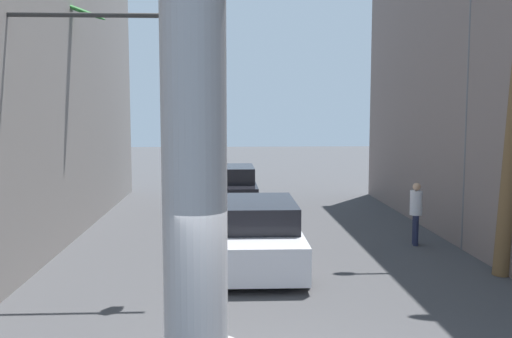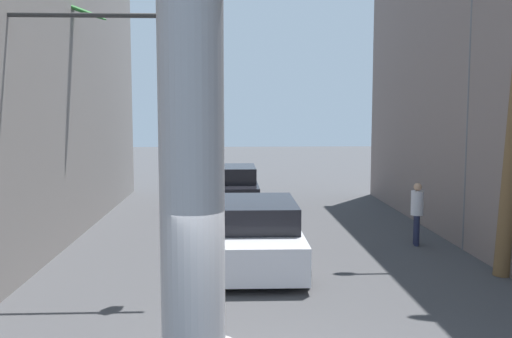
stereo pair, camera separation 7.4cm
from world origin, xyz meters
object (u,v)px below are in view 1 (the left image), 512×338
Objects in this scene: neon_sign_pole at (193,6)px; traffic_light_mast at (50,94)px; car_lead at (256,234)px; pedestrian_mid_right at (416,209)px; street_lamp at (457,78)px; palm_tree_mid_left at (56,93)px; car_far at (232,187)px.

neon_sign_pole is 6.04m from traffic_light_mast.
car_lead is 2.81× the size of pedestrian_mid_right.
neon_sign_pole is 1.91× the size of traffic_light_mast.
street_lamp is 6.66m from car_lead.
car_lead is at bearing -167.10° from street_lamp.
traffic_light_mast is 1.18× the size of car_lead.
pedestrian_mid_right is at bearing 145.78° from street_lamp.
palm_tree_mid_left is at bearing 169.17° from street_lamp.
palm_tree_mid_left reaches higher than traffic_light_mast.
car_lead is 4.85m from pedestrian_mid_right.
palm_tree_mid_left is at bearing 149.56° from car_lead.
palm_tree_mid_left reaches higher than pedestrian_mid_right.
palm_tree_mid_left reaches higher than car_lead.
street_lamp is at bearing 12.90° from car_lead.
neon_sign_pole is at bearing -65.40° from palm_tree_mid_left.
palm_tree_mid_left reaches higher than car_far.
neon_sign_pole reaches higher than street_lamp.
street_lamp is at bearing 50.70° from neon_sign_pole.
palm_tree_mid_left is (-5.64, 3.31, 3.47)m from car_lead.
car_far is at bearing 93.50° from car_lead.
palm_tree_mid_left is (-1.32, 4.89, 0.16)m from traffic_light_mast.
car_lead is at bearing -30.44° from palm_tree_mid_left.
car_far is at bearing 45.85° from palm_tree_mid_left.
neon_sign_pole is at bearing -99.40° from car_lead.
pedestrian_mid_right is at bearing 21.35° from car_lead.
car_lead is at bearing -158.65° from pedestrian_mid_right.
pedestrian_mid_right is (5.04, -6.82, 0.28)m from car_far.
pedestrian_mid_right is at bearing 20.74° from traffic_light_mast.
street_lamp is 10.15m from car_far.
neon_sign_pole is at bearing -129.30° from street_lamp.
street_lamp is at bearing -34.22° from pedestrian_mid_right.
traffic_light_mast reaches higher than pedestrian_mid_right.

